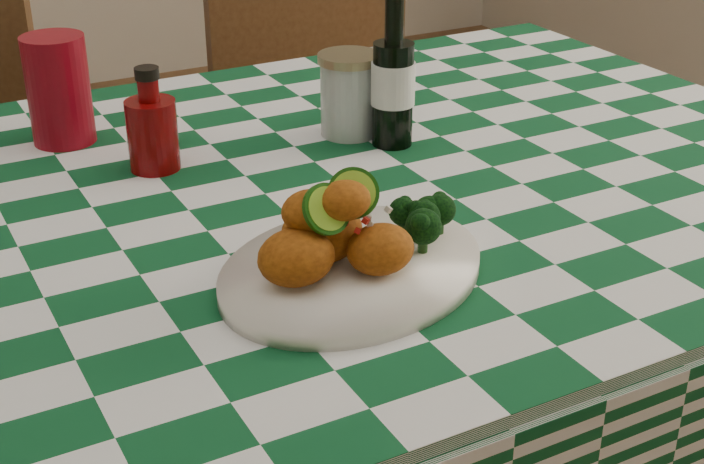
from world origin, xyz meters
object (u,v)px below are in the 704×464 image
plate (352,270)px  ketchup_bottle (151,119)px  red_tumbler (59,90)px  fried_chicken_pile (340,225)px  beer_bottle (393,70)px  wooden_chair_right (344,153)px  mason_jar (349,95)px  dining_table (276,440)px

plate → ketchup_bottle: ketchup_bottle is taller
red_tumbler → fried_chicken_pile: bearing=-73.9°
beer_bottle → red_tumbler: bearing=150.4°
ketchup_bottle → beer_bottle: (0.33, -0.07, 0.04)m
beer_bottle → wooden_chair_right: (0.25, 0.62, -0.39)m
fried_chicken_pile → ketchup_bottle: size_ratio=1.09×
plate → red_tumbler: size_ratio=2.05×
fried_chicken_pile → mason_jar: bearing=60.6°
wooden_chair_right → fried_chicken_pile: bearing=-112.9°
dining_table → beer_bottle: beer_bottle is taller
red_tumbler → beer_bottle: bearing=-29.6°
red_tumbler → plate: bearing=-72.6°
red_tumbler → ketchup_bottle: bearing=-62.5°
red_tumbler → ketchup_bottle: red_tumbler is taller
plate → dining_table: bearing=88.6°
fried_chicken_pile → ketchup_bottle: bearing=101.0°
mason_jar → wooden_chair_right: bearing=62.8°
beer_bottle → fried_chicken_pile: bearing=-128.2°
dining_table → ketchup_bottle: ketchup_bottle is taller
fried_chicken_pile → wooden_chair_right: size_ratio=0.15×
red_tumbler → wooden_chair_right: size_ratio=0.15×
dining_table → mason_jar: size_ratio=13.80×
red_tumbler → mason_jar: size_ratio=1.28×
ketchup_bottle → beer_bottle: 0.34m
dining_table → fried_chicken_pile: (-0.02, -0.24, 0.46)m
beer_bottle → wooden_chair_right: 0.77m
red_tumbler → mason_jar: bearing=-24.2°
dining_table → beer_bottle: 0.56m
wooden_chair_right → dining_table: bearing=-119.5°
dining_table → plate: size_ratio=5.25×
plate → beer_bottle: 0.41m
dining_table → mason_jar: mason_jar is taller
plate → mason_jar: bearing=62.2°
fried_chicken_pile → ketchup_bottle: (-0.08, 0.39, 0.00)m
wooden_chair_right → red_tumbler: bearing=-144.4°
fried_chicken_pile → red_tumbler: size_ratio=0.99×
fried_chicken_pile → mason_jar: 0.44m
plate → mason_jar: size_ratio=2.63×
mason_jar → plate: bearing=-117.8°
dining_table → plate: bearing=-91.4°
dining_table → mason_jar: 0.51m
red_tumbler → ketchup_bottle: (0.08, -0.16, -0.01)m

